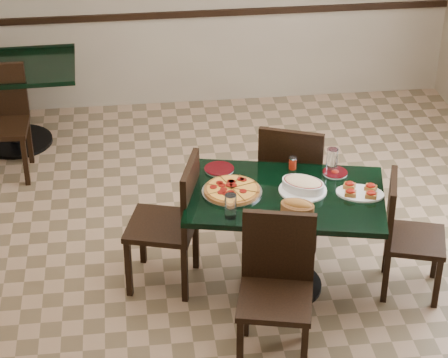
{
  "coord_description": "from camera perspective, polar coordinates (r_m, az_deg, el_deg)",
  "views": [
    {
      "loc": [
        -0.6,
        -4.98,
        3.71
      ],
      "look_at": [
        0.01,
        0.0,
        0.73
      ],
      "focal_mm": 70.0,
      "sensor_mm": 36.0,
      "label": 1
    }
  ],
  "objects": [
    {
      "name": "main_table",
      "position": [
        5.75,
        4.0,
        -2.5
      ],
      "size": [
        1.41,
        1.07,
        0.75
      ],
      "rotation": [
        0.0,
        0.0,
        -0.22
      ],
      "color": "black",
      "rests_on": "floor"
    },
    {
      "name": "water_glass_b",
      "position": [
        5.37,
        0.43,
        -1.78
      ],
      "size": [
        0.07,
        0.07,
        0.16
      ],
      "primitive_type": "cylinder",
      "color": "white",
      "rests_on": "main_table"
    },
    {
      "name": "floor",
      "position": [
        6.24,
        -0.12,
        -5.79
      ],
      "size": [
        5.5,
        5.5,
        0.0
      ],
      "primitive_type": "plane",
      "color": "#927254",
      "rests_on": "ground"
    },
    {
      "name": "side_plate_far_l",
      "position": [
        5.9,
        -0.31,
        0.65
      ],
      "size": [
        0.2,
        0.2,
        0.02
      ],
      "rotation": [
        0.0,
        0.0,
        -0.43
      ],
      "color": "white",
      "rests_on": "main_table"
    },
    {
      "name": "lasagna_casserole",
      "position": [
        5.67,
        5.18,
        -0.39
      ],
      "size": [
        0.34,
        0.31,
        0.09
      ],
      "rotation": [
        0.0,
        0.0,
        -0.58
      ],
      "color": "white",
      "rests_on": "main_table"
    },
    {
      "name": "water_glass_a",
      "position": [
        5.9,
        7.07,
        1.24
      ],
      "size": [
        0.08,
        0.08,
        0.16
      ],
      "primitive_type": "cylinder",
      "color": "white",
      "rests_on": "main_table"
    },
    {
      "name": "napkin_setting",
      "position": [
        5.38,
        3.19,
        -2.71
      ],
      "size": [
        0.18,
        0.18,
        0.01
      ],
      "rotation": [
        0.0,
        0.0,
        0.26
      ],
      "color": "white",
      "rests_on": "main_table"
    },
    {
      "name": "bruschetta_platter",
      "position": [
        5.69,
        8.88,
        -0.79
      ],
      "size": [
        0.36,
        0.31,
        0.05
      ],
      "rotation": [
        0.0,
        0.0,
        -0.34
      ],
      "color": "white",
      "rests_on": "main_table"
    },
    {
      "name": "back_chair_near",
      "position": [
        7.4,
        -14.34,
        4.1
      ],
      "size": [
        0.44,
        0.44,
        0.92
      ],
      "rotation": [
        0.0,
        0.0,
        -0.02
      ],
      "color": "black",
      "rests_on": "floor"
    },
    {
      "name": "back_table",
      "position": [
        7.82,
        -13.8,
        5.7
      ],
      "size": [
        1.17,
        0.87,
        0.75
      ],
      "rotation": [
        0.0,
        0.0,
        0.03
      ],
      "color": "black",
      "rests_on": "floor"
    },
    {
      "name": "chair_right",
      "position": [
        5.9,
        11.68,
        -3.31
      ],
      "size": [
        0.5,
        0.5,
        0.85
      ],
      "rotation": [
        0.0,
        0.0,
        1.27
      ],
      "color": "black",
      "rests_on": "floor"
    },
    {
      "name": "side_plate_far_r",
      "position": [
        5.9,
        7.27,
        0.42
      ],
      "size": [
        0.17,
        0.17,
        0.03
      ],
      "rotation": [
        0.0,
        0.0,
        0.11
      ],
      "color": "white",
      "rests_on": "main_table"
    },
    {
      "name": "chair_left",
      "position": [
        5.81,
        -3.26,
        -2.51
      ],
      "size": [
        0.55,
        0.55,
        0.95
      ],
      "rotation": [
        0.0,
        0.0,
        -1.86
      ],
      "color": "black",
      "rests_on": "floor"
    },
    {
      "name": "pepperoni_pizza",
      "position": [
        5.65,
        0.52,
        -0.73
      ],
      "size": [
        0.39,
        0.39,
        0.04
      ],
      "rotation": [
        0.0,
        0.0,
        -0.43
      ],
      "color": "silver",
      "rests_on": "main_table"
    },
    {
      "name": "chair_far",
      "position": [
        6.25,
        4.49,
        0.15
      ],
      "size": [
        0.59,
        0.59,
        0.97
      ],
      "rotation": [
        0.0,
        0.0,
        2.76
      ],
      "color": "black",
      "rests_on": "floor"
    },
    {
      "name": "room_shell",
      "position": [
        7.35,
        6.29,
        10.29
      ],
      "size": [
        5.5,
        5.5,
        5.5
      ],
      "color": "silver",
      "rests_on": "floor"
    },
    {
      "name": "side_plate_near",
      "position": [
        5.39,
        2.16,
        -2.57
      ],
      "size": [
        0.18,
        0.18,
        0.02
      ],
      "rotation": [
        0.0,
        0.0,
        -0.08
      ],
      "color": "white",
      "rests_on": "main_table"
    },
    {
      "name": "chair_near",
      "position": [
        5.26,
        3.45,
        -6.63
      ],
      "size": [
        0.53,
        0.53,
        0.94
      ],
      "rotation": [
        0.0,
        0.0,
        -0.24
      ],
      "color": "black",
      "rests_on": "floor"
    },
    {
      "name": "bread_basket",
      "position": [
        5.45,
        4.82,
        -1.83
      ],
      "size": [
        0.26,
        0.23,
        0.09
      ],
      "rotation": [
        0.0,
        0.0,
        -0.47
      ],
      "color": "brown",
      "rests_on": "main_table"
    },
    {
      "name": "pepper_shaker",
      "position": [
        5.91,
        4.51,
        1.06
      ],
      "size": [
        0.05,
        0.05,
        0.09
      ],
      "color": "red",
      "rests_on": "main_table"
    }
  ]
}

